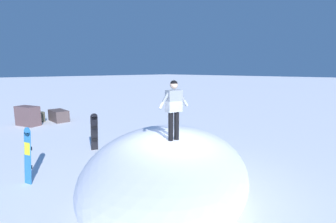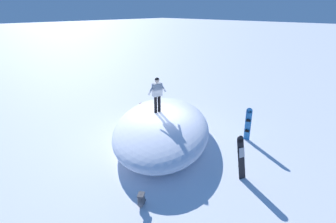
# 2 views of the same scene
# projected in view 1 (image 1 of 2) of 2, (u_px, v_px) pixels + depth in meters

# --- Properties ---
(ground) EXTENTS (240.00, 240.00, 0.00)m
(ground) POSITION_uv_depth(u_px,v_px,m) (173.00, 185.00, 7.26)
(ground) COLOR white
(snow_mound) EXTENTS (8.65, 8.26, 1.39)m
(snow_mound) POSITION_uv_depth(u_px,v_px,m) (166.00, 161.00, 7.27)
(snow_mound) COLOR white
(snow_mound) RESTS_ON ground
(snowboarder_standing) EXTENTS (1.01, 0.29, 1.67)m
(snowboarder_standing) POSITION_uv_depth(u_px,v_px,m) (174.00, 105.00, 6.81)
(snowboarder_standing) COLOR black
(snowboarder_standing) RESTS_ON snow_mound
(snowboard_primary_upright) EXTENTS (0.42, 0.49, 1.63)m
(snowboard_primary_upright) POSITION_uv_depth(u_px,v_px,m) (94.00, 132.00, 10.13)
(snowboard_primary_upright) COLOR black
(snowboard_primary_upright) RESTS_ON ground
(snowboard_secondary_upright) EXTENTS (0.25, 0.32, 1.70)m
(snowboard_secondary_upright) POSITION_uv_depth(u_px,v_px,m) (28.00, 155.00, 7.28)
(snowboard_secondary_upright) COLOR #2672BF
(snowboard_secondary_upright) RESTS_ON ground
(backpack_near) EXTENTS (0.49, 0.44, 0.46)m
(backpack_near) POSITION_uv_depth(u_px,v_px,m) (180.00, 136.00, 11.83)
(backpack_near) COLOR #4C4C51
(backpack_near) RESTS_ON ground
(rock_outcrop) EXTENTS (2.85, 2.09, 1.18)m
(rock_outcrop) POSITION_uv_depth(u_px,v_px,m) (40.00, 116.00, 15.57)
(rock_outcrop) COLOR #4E4141
(rock_outcrop) RESTS_ON ground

